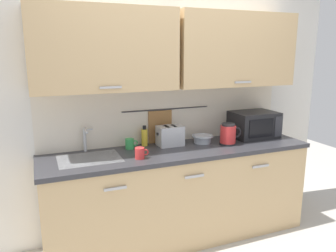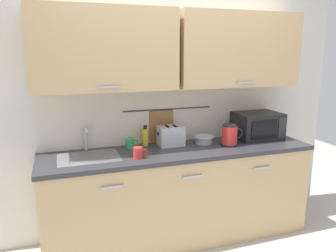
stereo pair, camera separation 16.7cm
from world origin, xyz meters
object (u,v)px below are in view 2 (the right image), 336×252
at_px(microwave, 257,126).
at_px(electric_kettle, 230,135).
at_px(dish_soap_bottle, 145,137).
at_px(mug_by_kettle, 130,143).
at_px(toaster, 171,136).
at_px(mug_near_sink, 138,153).
at_px(mixing_bowl, 204,139).

relative_size(microwave, electric_kettle, 2.03).
xyz_separation_m(microwave, dish_soap_bottle, (-1.17, 0.12, -0.05)).
bearing_deg(electric_kettle, dish_soap_bottle, 160.81).
height_order(microwave, electric_kettle, microwave).
bearing_deg(mug_by_kettle, toaster, -4.59).
relative_size(mug_near_sink, mug_by_kettle, 1.00).
xyz_separation_m(microwave, mug_by_kettle, (-1.33, 0.07, -0.09)).
bearing_deg(mixing_bowl, mug_by_kettle, 174.62).
bearing_deg(dish_soap_bottle, mug_by_kettle, -162.74).
bearing_deg(electric_kettle, mug_by_kettle, 166.81).
relative_size(electric_kettle, mixing_bowl, 1.06).
height_order(mixing_bowl, mug_by_kettle, mug_by_kettle).
relative_size(electric_kettle, dish_soap_bottle, 1.16).
bearing_deg(microwave, mug_by_kettle, 177.02).
xyz_separation_m(mug_near_sink, mixing_bowl, (0.72, 0.25, -0.00)).
bearing_deg(mixing_bowl, toaster, 173.69).
relative_size(microwave, mixing_bowl, 2.15).
xyz_separation_m(electric_kettle, dish_soap_bottle, (-0.77, 0.27, -0.01)).
height_order(dish_soap_bottle, mixing_bowl, dish_soap_bottle).
xyz_separation_m(dish_soap_bottle, mug_near_sink, (-0.16, -0.36, -0.04)).
height_order(electric_kettle, mug_by_kettle, electric_kettle).
distance_m(mug_near_sink, toaster, 0.48).
bearing_deg(mug_near_sink, toaster, 36.02).
bearing_deg(microwave, mug_near_sink, -169.51).
bearing_deg(dish_soap_bottle, mug_near_sink, -113.63).
bearing_deg(toaster, electric_kettle, -19.13).
height_order(mug_near_sink, mug_by_kettle, same).
xyz_separation_m(microwave, mug_near_sink, (-1.33, -0.25, -0.09)).
distance_m(electric_kettle, mixing_bowl, 0.26).
bearing_deg(mug_near_sink, electric_kettle, 6.05).
xyz_separation_m(dish_soap_bottle, toaster, (0.23, -0.08, 0.01)).
height_order(microwave, dish_soap_bottle, microwave).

